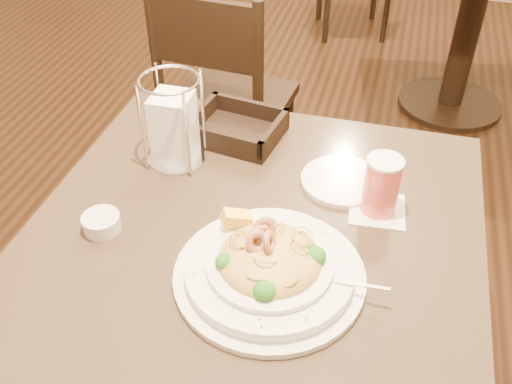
% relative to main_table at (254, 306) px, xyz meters
% --- Properties ---
extents(main_table, '(0.90, 0.90, 0.76)m').
position_rel_main_table_xyz_m(main_table, '(0.00, 0.00, 0.00)').
color(main_table, black).
rests_on(main_table, ground).
extents(background_table, '(1.04, 1.04, 0.76)m').
position_rel_main_table_xyz_m(background_table, '(0.53, 1.94, 0.00)').
color(background_table, black).
rests_on(background_table, ground).
extents(dining_chair_near, '(0.46, 0.46, 0.93)m').
position_rel_main_table_xyz_m(dining_chair_near, '(-0.36, 0.90, -0.02)').
color(dining_chair_near, black).
rests_on(dining_chair_near, ground).
extents(pasta_bowl, '(0.39, 0.35, 0.11)m').
position_rel_main_table_xyz_m(pasta_bowl, '(0.06, -0.12, 0.27)').
color(pasta_bowl, white).
rests_on(pasta_bowl, main_table).
extents(drink_glass, '(0.12, 0.12, 0.13)m').
position_rel_main_table_xyz_m(drink_glass, '(0.23, 0.12, 0.31)').
color(drink_glass, white).
rests_on(drink_glass, main_table).
extents(bread_basket, '(0.23, 0.20, 0.06)m').
position_rel_main_table_xyz_m(bread_basket, '(-0.12, 0.31, 0.26)').
color(bread_basket, black).
rests_on(bread_basket, main_table).
extents(napkin_caddy, '(0.13, 0.13, 0.21)m').
position_rel_main_table_xyz_m(napkin_caddy, '(-0.23, 0.18, 0.33)').
color(napkin_caddy, silver).
rests_on(napkin_caddy, main_table).
extents(side_plate, '(0.19, 0.19, 0.01)m').
position_rel_main_table_xyz_m(side_plate, '(0.15, 0.19, 0.25)').
color(side_plate, white).
rests_on(side_plate, main_table).
extents(butter_ramekin, '(0.08, 0.08, 0.03)m').
position_rel_main_table_xyz_m(butter_ramekin, '(-0.29, -0.08, 0.26)').
color(butter_ramekin, white).
rests_on(butter_ramekin, main_table).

